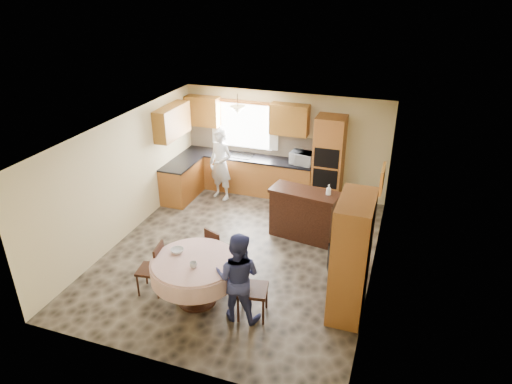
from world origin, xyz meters
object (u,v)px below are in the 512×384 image
object	(u,v)px
chair_back	(216,248)
chair_right	(247,284)
dining_table	(195,269)
person_dining	(238,277)
sideboard	(304,216)
person_sink	(221,164)
cupboard	(351,257)
oven_tower	(329,161)
chair_left	(154,266)

from	to	relation	value
chair_back	chair_right	world-z (taller)	chair_right
dining_table	person_dining	world-z (taller)	person_dining
sideboard	person_sink	size ratio (longest dim) A/B	0.79
chair_back	chair_right	bearing A→B (deg)	156.56
chair_back	person_dining	distance (m)	1.36
dining_table	person_sink	world-z (taller)	person_sink
dining_table	chair_right	world-z (taller)	chair_right
cupboard	person_sink	distance (m)	4.71
cupboard	oven_tower	bearing A→B (deg)	106.18
sideboard	person_dining	size ratio (longest dim) A/B	0.91
person_dining	chair_left	bearing A→B (deg)	-7.39
sideboard	chair_back	size ratio (longest dim) A/B	1.58
sideboard	chair_back	world-z (taller)	sideboard
cupboard	chair_back	world-z (taller)	cupboard
oven_tower	chair_right	distance (m)	4.39
cupboard	chair_left	world-z (taller)	cupboard
sideboard	chair_right	size ratio (longest dim) A/B	1.30
cupboard	chair_right	distance (m)	1.68
person_sink	oven_tower	bearing A→B (deg)	30.84
chair_left	person_sink	world-z (taller)	person_sink
cupboard	dining_table	world-z (taller)	cupboard
chair_right	person_sink	size ratio (longest dim) A/B	0.61
dining_table	chair_right	distance (m)	0.91
person_sink	chair_back	bearing A→B (deg)	-50.83
cupboard	person_sink	size ratio (longest dim) A/B	1.16
dining_table	chair_right	size ratio (longest dim) A/B	1.35
sideboard	person_dining	bearing A→B (deg)	-89.53
oven_tower	person_dining	world-z (taller)	oven_tower
oven_tower	cupboard	xyz separation A→B (m)	(1.07, -3.69, -0.06)
sideboard	chair_left	world-z (taller)	sideboard
chair_left	person_sink	xyz separation A→B (m)	(-0.36, 3.74, 0.35)
sideboard	chair_back	bearing A→B (deg)	-117.22
dining_table	oven_tower	bearing A→B (deg)	72.94
oven_tower	sideboard	world-z (taller)	oven_tower
oven_tower	chair_right	bearing A→B (deg)	-95.49
cupboard	chair_left	xyz separation A→B (m)	(-3.17, -0.62, -0.48)
sideboard	chair_left	distance (m)	3.25
oven_tower	chair_back	distance (m)	3.69
sideboard	person_sink	xyz separation A→B (m)	(-2.31, 1.14, 0.38)
cupboard	chair_back	size ratio (longest dim) A/B	2.29
chair_right	chair_left	bearing A→B (deg)	78.56
person_dining	dining_table	bearing A→B (deg)	-11.34
dining_table	cupboard	bearing A→B (deg)	14.63
sideboard	person_dining	distance (m)	2.76
oven_tower	person_dining	xyz separation A→B (m)	(-0.53, -4.43, -0.30)
cupboard	chair_back	distance (m)	2.50
cupboard	chair_right	xyz separation A→B (m)	(-1.49, -0.65, -0.42)
chair_left	person_sink	bearing A→B (deg)	177.05
oven_tower	person_sink	distance (m)	2.53
cupboard	dining_table	size ratio (longest dim) A/B	1.40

